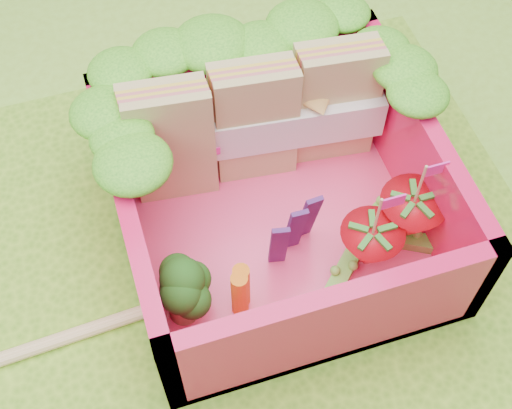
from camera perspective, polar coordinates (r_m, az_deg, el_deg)
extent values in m
plane|color=#89BC35|center=(3.09, -0.65, -6.25)|extent=(14.00, 14.00, 0.00)
cube|color=#65A224|center=(3.08, -0.65, -6.12)|extent=(2.60, 2.60, 0.03)
cube|color=#FF417A|center=(3.17, 1.72, -1.77)|extent=(1.30, 1.30, 0.05)
cube|color=#EC134F|center=(3.32, -1.59, 9.17)|extent=(1.30, 0.07, 0.55)
cube|color=#EC134F|center=(2.69, 6.09, -9.67)|extent=(1.30, 0.07, 0.55)
cube|color=#EC134F|center=(2.90, -9.76, -2.31)|extent=(0.07, 1.30, 0.55)
cube|color=#EC134F|center=(3.14, 12.55, 3.56)|extent=(0.07, 1.30, 0.55)
ellipsoid|color=#248718|center=(3.00, -10.88, 10.68)|extent=(0.30, 0.30, 0.11)
ellipsoid|color=#248718|center=(3.02, -7.13, 11.61)|extent=(0.30, 0.30, 0.11)
ellipsoid|color=#248718|center=(3.04, -3.39, 12.49)|extent=(0.30, 0.30, 0.11)
ellipsoid|color=#248718|center=(3.08, 0.28, 13.30)|extent=(0.30, 0.30, 0.11)
ellipsoid|color=#248718|center=(3.13, 3.88, 14.03)|extent=(0.30, 0.30, 0.11)
ellipsoid|color=#248718|center=(3.19, 7.36, 14.69)|extent=(0.30, 0.30, 0.11)
ellipsoid|color=#248718|center=(2.68, -10.49, 3.28)|extent=(0.27, 0.27, 0.10)
ellipsoid|color=#248718|center=(2.77, -11.08, 5.49)|extent=(0.27, 0.27, 0.10)
ellipsoid|color=#248718|center=(2.86, -11.64, 7.56)|extent=(0.27, 0.27, 0.10)
ellipsoid|color=#248718|center=(2.93, 12.32, 8.79)|extent=(0.27, 0.27, 0.10)
ellipsoid|color=#248718|center=(3.01, 11.22, 10.70)|extent=(0.27, 0.27, 0.10)
ellipsoid|color=#248718|center=(3.09, 10.16, 12.52)|extent=(0.27, 0.27, 0.10)
cube|color=tan|center=(3.03, -6.86, 5.03)|extent=(0.37, 0.19, 0.63)
cube|color=tan|center=(3.08, -0.15, 6.70)|extent=(0.37, 0.19, 0.63)
cube|color=tan|center=(3.17, 6.30, 8.21)|extent=(0.37, 0.19, 0.63)
cube|color=silver|center=(3.11, -0.15, 6.33)|extent=(1.15, 0.29, 0.20)
cylinder|color=#6F994A|center=(2.89, -5.88, -7.97)|extent=(0.12, 0.12, 0.15)
ellipsoid|color=#1E5316|center=(2.78, -6.11, -6.82)|extent=(0.33, 0.33, 0.12)
cylinder|color=orange|center=(2.83, -1.31, -7.18)|extent=(0.07, 0.07, 0.27)
cylinder|color=orange|center=(2.85, -1.17, -6.53)|extent=(0.07, 0.07, 0.26)
cube|color=#3E1753|center=(2.87, 1.82, -3.31)|extent=(0.07, 0.03, 0.38)
cube|color=#3E1753|center=(2.91, 3.13, -2.01)|extent=(0.07, 0.02, 0.38)
cube|color=#3E1753|center=(2.95, 4.19, -1.03)|extent=(0.07, 0.03, 0.38)
cone|color=red|center=(2.97, 9.00, -3.55)|extent=(0.26, 0.26, 0.26)
cylinder|color=tan|center=(2.75, 9.68, -0.97)|extent=(0.01, 0.01, 0.24)
cube|color=#FC2AA8|center=(2.70, 10.88, 0.20)|extent=(0.10, 0.01, 0.06)
cone|color=red|center=(3.06, 12.10, -1.20)|extent=(0.28, 0.28, 0.28)
cylinder|color=tan|center=(2.85, 13.02, 1.57)|extent=(0.01, 0.01, 0.24)
cube|color=#FC2AA8|center=(2.80, 14.24, 2.75)|extent=(0.10, 0.01, 0.06)
cube|color=#5BB539|center=(3.23, 10.52, 0.15)|extent=(0.31, 0.21, 0.05)
cube|color=#5BB539|center=(3.14, 11.98, -2.81)|extent=(0.31, 0.22, 0.05)
cube|color=#5BB539|center=(3.02, 7.00, -5.38)|extent=(0.28, 0.27, 0.05)
cube|color=#E5C27D|center=(3.07, -19.35, -11.35)|extent=(2.36, 0.17, 0.05)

